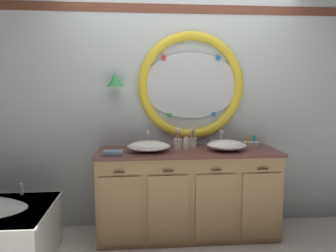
% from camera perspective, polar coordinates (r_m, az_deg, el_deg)
% --- Properties ---
extents(ground_plane, '(14.00, 14.00, 0.00)m').
position_cam_1_polar(ground_plane, '(3.36, 3.15, -20.11)').
color(ground_plane, silver).
extents(back_wall_assembly, '(6.40, 0.26, 2.60)m').
position_cam_1_polar(back_wall_assembly, '(3.57, 2.10, 3.75)').
color(back_wall_assembly, silver).
rests_on(back_wall_assembly, ground_plane).
extents(vanity_counter, '(1.82, 0.62, 0.88)m').
position_cam_1_polar(vanity_counter, '(3.43, 3.38, -11.45)').
color(vanity_counter, tan).
rests_on(vanity_counter, ground_plane).
extents(sink_basin_left, '(0.42, 0.42, 0.10)m').
position_cam_1_polar(sink_basin_left, '(3.25, -3.35, -3.53)').
color(sink_basin_left, white).
rests_on(sink_basin_left, vanity_counter).
extents(sink_basin_right, '(0.39, 0.39, 0.10)m').
position_cam_1_polar(sink_basin_right, '(3.36, 10.13, -3.28)').
color(sink_basin_right, white).
rests_on(sink_basin_right, vanity_counter).
extents(faucet_set_left, '(0.23, 0.15, 0.18)m').
position_cam_1_polar(faucet_set_left, '(3.47, -3.48, -2.55)').
color(faucet_set_left, silver).
rests_on(faucet_set_left, vanity_counter).
extents(faucet_set_right, '(0.23, 0.14, 0.17)m').
position_cam_1_polar(faucet_set_right, '(3.58, 9.17, -2.35)').
color(faucet_set_right, silver).
rests_on(faucet_set_right, vanity_counter).
extents(toothbrush_holder_left, '(0.09, 0.09, 0.22)m').
position_cam_1_polar(toothbrush_holder_left, '(3.36, 1.74, -2.97)').
color(toothbrush_holder_left, white).
rests_on(toothbrush_holder_left, vanity_counter).
extents(toothbrush_holder_right, '(0.09, 0.09, 0.22)m').
position_cam_1_polar(toothbrush_holder_right, '(3.51, 4.33, -2.68)').
color(toothbrush_holder_right, white).
rests_on(toothbrush_holder_right, vanity_counter).
extents(soap_dispenser, '(0.06, 0.06, 0.15)m').
position_cam_1_polar(soap_dispenser, '(3.27, 3.14, -3.20)').
color(soap_dispenser, '#EFE5C6').
rests_on(soap_dispenser, vanity_counter).
extents(folded_hand_towel, '(0.18, 0.10, 0.05)m').
position_cam_1_polar(folded_hand_towel, '(3.12, -9.49, -4.64)').
color(folded_hand_towel, '#7593A8').
rests_on(folded_hand_towel, vanity_counter).
extents(toiletry_basket, '(0.16, 0.10, 0.11)m').
position_cam_1_polar(toiletry_basket, '(3.65, 14.17, -2.93)').
color(toiletry_basket, beige).
rests_on(toiletry_basket, vanity_counter).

